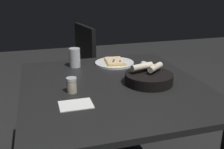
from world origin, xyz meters
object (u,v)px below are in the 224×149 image
(beer_glass, at_px, (75,59))
(pepper_shaker, at_px, (72,86))
(chair_near, at_px, (74,70))
(dining_table, at_px, (113,93))
(bread_basket, at_px, (149,77))
(pizza_plate, at_px, (114,62))

(beer_glass, xyz_separation_m, pepper_shaker, (-0.09, -0.44, -0.02))
(pepper_shaker, height_order, chair_near, chair_near)
(beer_glass, bearing_deg, chair_near, 82.94)
(dining_table, xyz_separation_m, bread_basket, (0.21, -0.05, 0.09))
(pizza_plate, bearing_deg, beer_glass, 176.97)
(pizza_plate, distance_m, chair_near, 0.64)
(dining_table, bearing_deg, pizza_plate, 71.55)
(pizza_plate, height_order, beer_glass, beer_glass)
(bread_basket, height_order, beer_glass, beer_glass)
(chair_near, bearing_deg, beer_glass, -97.06)
(dining_table, bearing_deg, beer_glass, 112.31)
(dining_table, height_order, chair_near, chair_near)
(pizza_plate, distance_m, bread_basket, 0.43)
(dining_table, height_order, bread_basket, bread_basket)
(bread_basket, xyz_separation_m, pepper_shaker, (-0.45, -0.01, 0.00))
(pizza_plate, height_order, chair_near, chair_near)
(dining_table, xyz_separation_m, pizza_plate, (0.12, 0.37, 0.07))
(dining_table, distance_m, pizza_plate, 0.40)
(pizza_plate, distance_m, beer_glass, 0.29)
(pepper_shaker, bearing_deg, chair_near, 81.20)
(pizza_plate, relative_size, chair_near, 0.30)
(pepper_shaker, xyz_separation_m, chair_near, (0.15, 0.99, -0.25))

